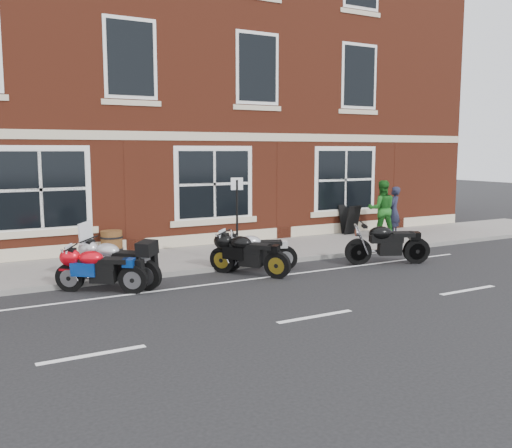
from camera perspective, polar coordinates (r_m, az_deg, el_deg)
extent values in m
plane|color=black|center=(13.02, -1.70, -5.92)|extent=(80.00, 80.00, 0.00)
cube|color=slate|center=(15.67, -6.78, -3.45)|extent=(30.00, 3.00, 0.12)
cube|color=slate|center=(14.25, -4.35, -4.52)|extent=(30.00, 0.16, 0.12)
cube|color=maroon|center=(22.71, -14.52, 14.79)|extent=(24.00, 12.00, 12.00)
cylinder|color=black|center=(13.39, -16.27, -4.38)|extent=(0.53, 0.60, 0.67)
cylinder|color=black|center=(12.53, -10.77, -5.01)|extent=(0.53, 0.60, 0.67)
cube|color=black|center=(12.91, -13.85, -3.13)|extent=(0.72, 0.80, 0.23)
ellipsoid|color=#9A9B9F|center=(12.98, -14.43, -2.53)|extent=(0.66, 0.69, 0.33)
cube|color=black|center=(12.66, -12.32, -2.91)|extent=(0.57, 0.62, 0.10)
cube|color=silver|center=(13.23, -16.34, -0.72)|extent=(0.36, 0.31, 0.47)
cylinder|color=black|center=(12.84, -18.05, -5.07)|extent=(0.57, 0.47, 0.62)
cylinder|color=black|center=(12.30, -12.13, -5.40)|extent=(0.57, 0.47, 0.62)
cube|color=black|center=(12.50, -15.41, -3.76)|extent=(0.76, 0.65, 0.21)
ellipsoid|color=red|center=(12.54, -16.04, -3.21)|extent=(0.64, 0.60, 0.31)
cube|color=black|center=(12.34, -13.77, -3.48)|extent=(0.58, 0.52, 0.10)
cylinder|color=black|center=(14.07, -3.30, -3.55)|extent=(0.48, 0.61, 0.65)
cylinder|color=black|center=(13.42, 2.21, -4.09)|extent=(0.48, 0.61, 0.65)
cube|color=black|center=(13.69, -0.81, -2.38)|extent=(0.66, 0.81, 0.22)
ellipsoid|color=black|center=(13.74, -1.37, -1.83)|extent=(0.63, 0.68, 0.33)
cube|color=black|center=(13.50, 0.74, -2.17)|extent=(0.54, 0.61, 0.10)
cylinder|color=black|center=(14.24, -2.64, -3.50)|extent=(0.61, 0.36, 0.61)
cylinder|color=black|center=(14.39, 2.91, -3.38)|extent=(0.61, 0.36, 0.61)
cube|color=black|center=(14.23, -0.04, -2.16)|extent=(0.80, 0.51, 0.21)
ellipsoid|color=#9B9A9F|center=(14.20, -0.62, -1.71)|extent=(0.63, 0.53, 0.31)
cube|color=black|center=(14.27, 1.49, -1.83)|extent=(0.58, 0.44, 0.10)
cylinder|color=black|center=(15.24, 10.15, -2.72)|extent=(0.70, 0.41, 0.70)
cylinder|color=black|center=(15.74, 15.70, -2.56)|extent=(0.70, 0.41, 0.70)
cube|color=black|center=(15.40, 12.82, -1.29)|extent=(0.90, 0.59, 0.24)
ellipsoid|color=black|center=(15.33, 12.25, -0.82)|extent=(0.72, 0.60, 0.35)
cube|color=black|center=(15.53, 14.35, -0.94)|extent=(0.66, 0.50, 0.11)
imported|color=#1C1E33|center=(19.88, 13.62, 1.28)|extent=(0.72, 0.66, 1.65)
imported|color=#1A5E1B|center=(19.22, 12.46, 1.48)|extent=(1.15, 1.07, 1.89)
cylinder|color=#4B3414|center=(16.16, -14.24, -1.85)|extent=(0.59, 0.59, 0.68)
cylinder|color=black|center=(16.19, -14.22, -2.42)|extent=(0.61, 0.61, 0.05)
cylinder|color=black|center=(16.14, -14.26, -1.28)|extent=(0.61, 0.61, 0.05)
cylinder|color=black|center=(14.50, -1.91, 0.22)|extent=(0.06, 0.06, 2.13)
cube|color=silver|center=(14.41, -1.92, 4.04)|extent=(0.30, 0.10, 0.31)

